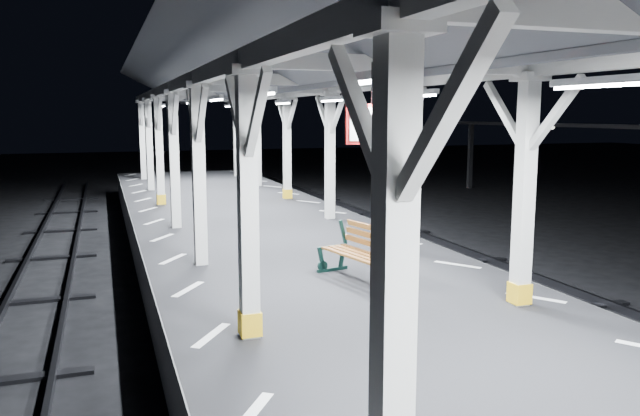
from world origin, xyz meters
TOP-DOWN VIEW (x-y plane):
  - hazard_stripes_left at (-2.45, 0.00)m, footprint 1.00×48.00m
  - canopy at (0.00, -0.02)m, footprint 5.40×49.00m
  - bench_mid at (0.38, 3.97)m, footprint 0.97×1.78m

SIDE VIEW (x-z plane):
  - hazard_stripes_left at x=-2.45m, z-range 1.00..1.01m
  - bench_mid at x=0.38m, z-range 1.03..1.94m
  - canopy at x=0.00m, z-range 2.24..6.89m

